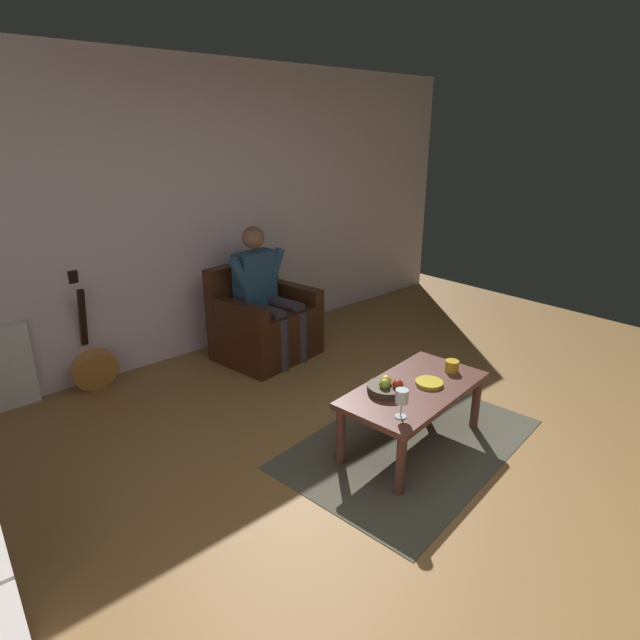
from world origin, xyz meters
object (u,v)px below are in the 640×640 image
object	(u,v)px
wine_glass_near	(402,398)
decorative_dish	(429,383)
guitar	(94,365)
fruit_bowl	(388,387)
person_seated	(265,290)
armchair	(264,324)
coffee_table	(414,395)
candle_jar	(452,366)

from	to	relation	value
wine_glass_near	decorative_dish	distance (m)	0.49
guitar	fruit_bowl	bearing A→B (deg)	117.70
guitar	wine_glass_near	world-z (taller)	guitar
fruit_bowl	person_seated	bearing A→B (deg)	-100.10
guitar	fruit_bowl	world-z (taller)	guitar
armchair	person_seated	xyz separation A→B (m)	(-0.00, 0.03, 0.34)
coffee_table	candle_jar	world-z (taller)	candle_jar
guitar	person_seated	bearing A→B (deg)	164.70
armchair	decorative_dish	size ratio (longest dim) A/B	5.09
decorative_dish	candle_jar	bearing A→B (deg)	-175.88
armchair	coffee_table	distance (m)	1.87
guitar	candle_jar	size ratio (longest dim) A/B	10.37
person_seated	wine_glass_near	xyz separation A→B (m)	(0.48, 2.02, -0.09)
armchair	candle_jar	size ratio (longest dim) A/B	9.77
wine_glass_near	fruit_bowl	size ratio (longest dim) A/B	0.70
decorative_dish	coffee_table	bearing A→B (deg)	-21.87
armchair	coffee_table	xyz separation A→B (m)	(0.12, 1.87, 0.06)
person_seated	guitar	distance (m)	1.56
fruit_bowl	decorative_dish	size ratio (longest dim) A/B	1.40
armchair	person_seated	world-z (taller)	person_seated
guitar	decorative_dish	size ratio (longest dim) A/B	5.40
guitar	fruit_bowl	xyz separation A→B (m)	(-1.13, 2.16, 0.25)
armchair	fruit_bowl	size ratio (longest dim) A/B	3.64
person_seated	coffee_table	distance (m)	1.86
coffee_table	fruit_bowl	distance (m)	0.22
armchair	fruit_bowl	world-z (taller)	armchair
coffee_table	decorative_dish	xyz separation A→B (m)	(-0.10, 0.04, 0.07)
coffee_table	fruit_bowl	world-z (taller)	fruit_bowl
person_seated	coffee_table	world-z (taller)	person_seated
person_seated	wine_glass_near	world-z (taller)	person_seated
coffee_table	guitar	size ratio (longest dim) A/B	1.14
coffee_table	candle_jar	distance (m)	0.40
wine_glass_near	candle_jar	size ratio (longest dim) A/B	1.88
person_seated	fruit_bowl	distance (m)	1.80
candle_jar	person_seated	bearing A→B (deg)	-82.11
armchair	coffee_table	world-z (taller)	armchair
armchair	candle_jar	distance (m)	1.92
armchair	fruit_bowl	xyz separation A→B (m)	(0.31, 1.80, 0.16)
wine_glass_near	coffee_table	bearing A→B (deg)	-153.06
armchair	guitar	distance (m)	1.49
decorative_dish	guitar	bearing A→B (deg)	-57.95
person_seated	fruit_bowl	xyz separation A→B (m)	(0.31, 1.76, -0.18)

